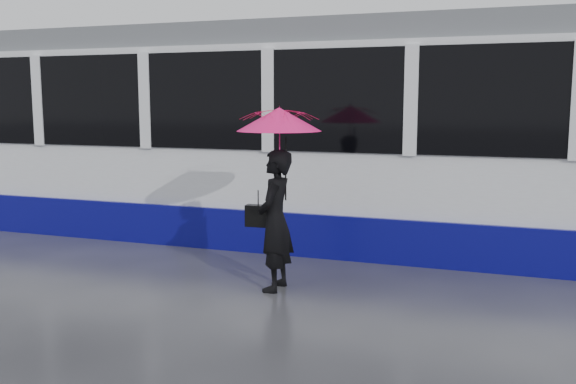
% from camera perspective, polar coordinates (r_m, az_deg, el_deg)
% --- Properties ---
extents(ground, '(90.00, 90.00, 0.00)m').
position_cam_1_polar(ground, '(8.11, -2.95, -7.64)').
color(ground, '#2B2B30').
rests_on(ground, ground).
extents(rails, '(34.00, 1.51, 0.02)m').
position_cam_1_polar(rails, '(10.38, 2.42, -4.06)').
color(rails, '#3F3D38').
rests_on(rails, ground).
extents(tram, '(26.00, 2.56, 3.35)m').
position_cam_1_polar(tram, '(10.11, 3.46, 4.92)').
color(tram, white).
rests_on(tram, ground).
extents(woman, '(0.42, 0.62, 1.65)m').
position_cam_1_polar(woman, '(7.43, -1.15, -2.56)').
color(woman, black).
rests_on(woman, ground).
extents(umbrella, '(1.01, 1.01, 1.11)m').
position_cam_1_polar(umbrella, '(7.30, -0.80, 5.01)').
color(umbrella, '#FD1570').
rests_on(umbrella, ground).
extents(handbag, '(0.30, 0.14, 0.43)m').
position_cam_1_polar(handbag, '(7.52, -2.66, -2.13)').
color(handbag, black).
rests_on(handbag, ground).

